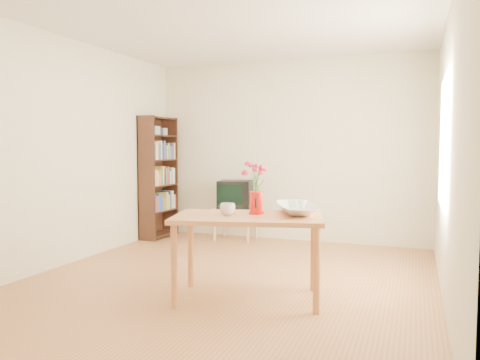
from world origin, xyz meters
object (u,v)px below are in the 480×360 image
at_px(pitcher, 256,204).
at_px(television, 236,194).
at_px(mug, 228,209).
at_px(table, 248,226).
at_px(bowl, 297,187).

xyz_separation_m(pitcher, television, (-1.12, 2.37, -0.18)).
bearing_deg(pitcher, television, 98.83).
bearing_deg(mug, table, 173.75).
height_order(mug, bowl, bowl).
height_order(table, mug, mug).
bearing_deg(table, bowl, 25.24).
xyz_separation_m(table, television, (-1.08, 2.49, 0.01)).
bearing_deg(bowl, pitcher, -152.03).
bearing_deg(television, mug, -79.90).
height_order(table, bowl, bowl).
distance_m(mug, bowl, 0.66).
distance_m(mug, television, 2.70).
distance_m(pitcher, mug, 0.27).
distance_m(table, bowl, 0.57).
height_order(pitcher, mug, pitcher).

